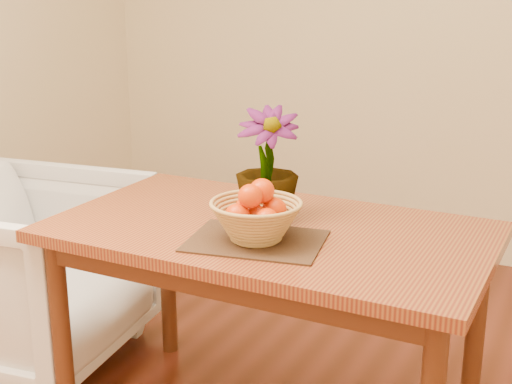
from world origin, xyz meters
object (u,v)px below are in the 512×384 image
at_px(wicker_basket, 256,222).
at_px(armchair, 25,264).
at_px(table, 269,252).
at_px(potted_plant, 267,164).

relative_size(wicker_basket, armchair, 0.33).
bearing_deg(table, potted_plant, 121.37).
xyz_separation_m(wicker_basket, potted_plant, (-0.07, 0.22, 0.12)).
xyz_separation_m(table, armchair, (-1.09, 0.00, -0.24)).
distance_m(wicker_basket, armchair, 1.19).
distance_m(wicker_basket, potted_plant, 0.26).
relative_size(table, wicker_basket, 5.00).
bearing_deg(table, wicker_basket, -79.82).
bearing_deg(potted_plant, armchair, 158.14).
distance_m(table, potted_plant, 0.29).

